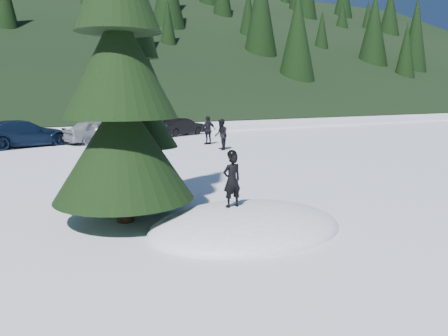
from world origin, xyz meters
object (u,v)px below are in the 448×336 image
spruce_short (145,126)px  car_3 (22,134)px  car_4 (98,131)px  child_skier (232,180)px  spruce_tall (120,77)px  adult_1 (208,130)px  car_5 (181,127)px  adult_0 (221,135)px

spruce_short → car_3: (-1.91, 15.34, -1.36)m
spruce_short → car_4: 15.53m
car_4 → child_skier: bearing=157.0°
spruce_tall → adult_1: spruce_tall is taller
spruce_tall → car_5: (9.47, 18.65, -2.71)m
child_skier → car_4: 18.36m
car_4 → car_5: (6.27, 1.94, -0.09)m
spruce_tall → adult_0: bearing=51.6°
car_4 → adult_0: bearing=-161.9°
spruce_short → car_3: 15.52m
spruce_short → adult_1: (7.65, 11.42, -1.27)m
spruce_tall → adult_0: 13.30m
spruce_short → car_5: 19.28m
car_4 → spruce_short: bearing=152.7°
spruce_tall → child_skier: 3.37m
car_5 → spruce_tall: bearing=132.3°
spruce_tall → child_skier: (1.95, -1.60, -2.24)m
adult_0 → car_4: adult_0 is taller
spruce_short → adult_1: bearing=56.2°
spruce_tall → spruce_short: size_ratio=1.60×
spruce_tall → adult_0: (8.11, 10.24, -2.50)m
car_3 → car_4: car_3 is taller
adult_0 → car_3: 11.12m
spruce_short → adult_1: 13.80m
adult_0 → adult_1: (0.54, 2.57, 0.01)m
spruce_short → car_5: spruce_short is taller
child_skier → car_3: size_ratio=0.23×
adult_0 → spruce_tall: bearing=-20.7°
adult_1 → car_5: size_ratio=0.45×
car_5 → child_skier: bearing=138.9°
spruce_tall → spruce_short: bearing=54.5°
adult_1 → spruce_short: bearing=50.2°
spruce_short → child_skier: spruce_short is taller
car_3 → car_4: size_ratio=1.24×
spruce_tall → car_4: (3.20, 16.71, -2.62)m
adult_0 → car_4: bearing=-125.1°
adult_1 → car_5: adult_1 is taller
adult_0 → car_3: bearing=-108.1°
car_3 → child_skier: bearing=170.3°
adult_0 → car_3: (-9.02, 6.50, -0.07)m
child_skier → spruce_short: bearing=-73.9°
car_3 → adult_0: bearing=-144.3°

